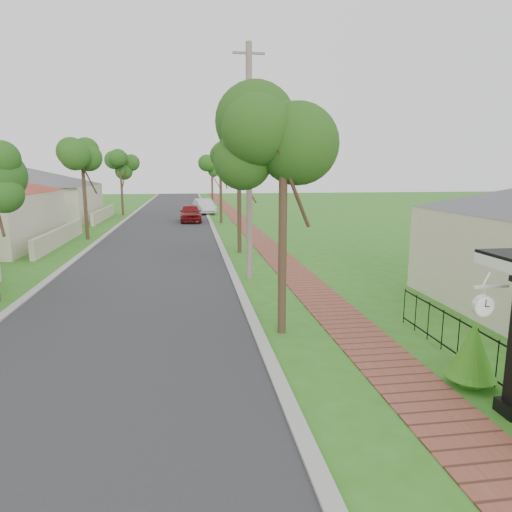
{
  "coord_description": "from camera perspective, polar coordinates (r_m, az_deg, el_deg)",
  "views": [
    {
      "loc": [
        -1.07,
        -7.72,
        4.28
      ],
      "look_at": [
        1.06,
        6.92,
        1.5
      ],
      "focal_mm": 32.0,
      "sensor_mm": 36.0,
      "label": 1
    }
  ],
  "objects": [
    {
      "name": "kerb_left",
      "position": [
        28.6,
        -19.44,
        1.42
      ],
      "size": [
        0.3,
        120.0,
        0.1
      ],
      "primitive_type": "cube",
      "color": "#9E9E99",
      "rests_on": "ground"
    },
    {
      "name": "road",
      "position": [
        28.12,
        -12.13,
        1.64
      ],
      "size": [
        7.0,
        120.0,
        0.02
      ],
      "primitive_type": "cube",
      "color": "#28282B",
      "rests_on": "ground"
    },
    {
      "name": "kerb_right",
      "position": [
        28.11,
        -4.68,
        1.84
      ],
      "size": [
        0.3,
        120.0,
        0.1
      ],
      "primitive_type": "cube",
      "color": "#9E9E99",
      "rests_on": "ground"
    },
    {
      "name": "utility_pole",
      "position": [
        17.88,
        -0.87,
        11.43
      ],
      "size": [
        1.2,
        0.24,
        8.94
      ],
      "color": "gray",
      "rests_on": "ground"
    },
    {
      "name": "picket_fence",
      "position": [
        10.46,
        27.91,
        -11.66
      ],
      "size": [
        0.03,
        8.02,
        1.0
      ],
      "color": "black",
      "rests_on": "ground"
    },
    {
      "name": "near_tree",
      "position": [
        11.7,
        3.47,
        13.71
      ],
      "size": [
        2.4,
        2.4,
        6.15
      ],
      "color": "#382619",
      "rests_on": "ground"
    },
    {
      "name": "ground",
      "position": [
        8.9,
        -0.37,
        -18.12
      ],
      "size": [
        160.0,
        160.0,
        0.0
      ],
      "primitive_type": "plane",
      "color": "#346C19",
      "rests_on": "ground"
    },
    {
      "name": "parked_car_red",
      "position": [
        39.09,
        -8.18,
        5.33
      ],
      "size": [
        1.78,
        4.34,
        1.47
      ],
      "primitive_type": "imported",
      "rotation": [
        0.0,
        0.0,
        0.01
      ],
      "color": "maroon",
      "rests_on": "ground"
    },
    {
      "name": "sidewalk",
      "position": [
        28.38,
        0.57,
        1.96
      ],
      "size": [
        1.5,
        120.0,
        0.03
      ],
      "primitive_type": "cube",
      "color": "brown",
      "rests_on": "ground"
    },
    {
      "name": "street_trees",
      "position": [
        34.62,
        -11.48,
        10.85
      ],
      "size": [
        10.7,
        37.65,
        5.89
      ],
      "color": "#382619",
      "rests_on": "ground"
    },
    {
      "name": "parked_car_white",
      "position": [
        46.34,
        -6.48,
        6.18
      ],
      "size": [
        2.33,
        4.64,
        1.46
      ],
      "primitive_type": "imported",
      "rotation": [
        0.0,
        0.0,
        0.18
      ],
      "color": "silver",
      "rests_on": "ground"
    },
    {
      "name": "station_clock",
      "position": [
        9.08,
        26.6,
        -5.38
      ],
      "size": [
        0.67,
        0.13,
        0.57
      ],
      "color": "white",
      "rests_on": "ground"
    },
    {
      "name": "far_house_grey",
      "position": [
        44.02,
        -26.89,
        6.98
      ],
      "size": [
        15.56,
        15.56,
        4.6
      ],
      "color": "beige",
      "rests_on": "ground"
    }
  ]
}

